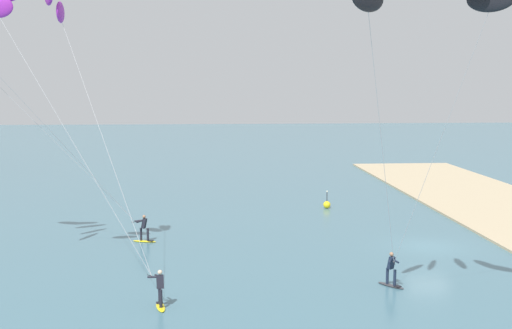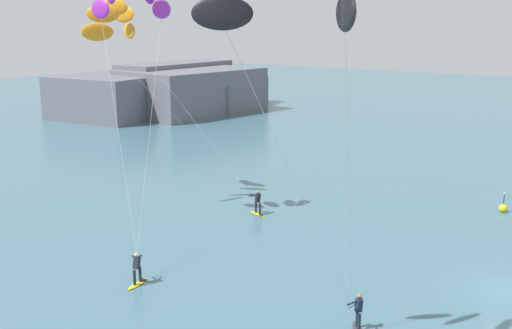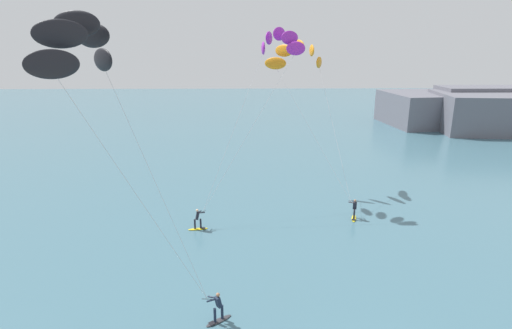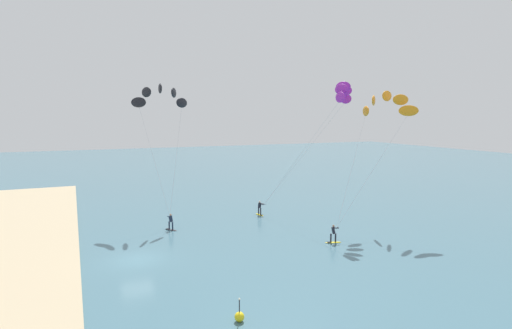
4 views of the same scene
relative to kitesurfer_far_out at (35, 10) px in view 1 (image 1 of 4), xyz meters
The scene contains 3 objects.
ground_plane 25.70m from the kitesurfer_far_out, 80.21° to the right, with size 240.00×240.00×0.00m, color #426B7A.
kitesurfer_far_out is the anchor object (origin of this frame).
marker_buoy 27.58m from the kitesurfer_far_out, 47.10° to the right, with size 0.56×0.56×1.38m.
Camera 1 is at (-39.26, 13.38, 9.81)m, focal length 48.33 mm.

